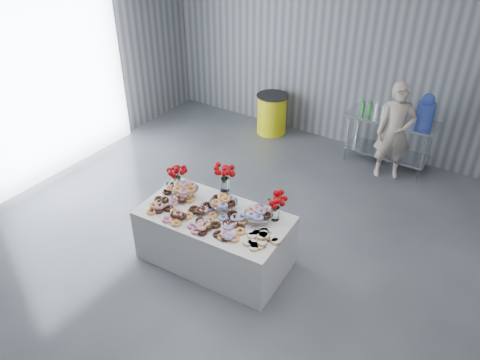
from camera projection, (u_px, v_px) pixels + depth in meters
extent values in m
plane|color=#3B3E43|center=(217.00, 289.00, 5.82)|extent=(9.00, 9.00, 0.00)
cube|color=gray|center=(368.00, 40.00, 7.90)|extent=(8.00, 0.04, 4.00)
cube|color=white|center=(51.00, 86.00, 7.51)|extent=(0.05, 3.00, 3.00)
cube|color=white|center=(215.00, 238.00, 6.07)|extent=(1.95, 1.10, 0.75)
cube|color=silver|center=(392.00, 119.00, 7.89)|extent=(1.50, 0.60, 0.04)
cube|color=silver|center=(386.00, 152.00, 8.23)|extent=(1.40, 0.55, 0.03)
cylinder|color=silver|center=(347.00, 139.00, 8.25)|extent=(0.04, 0.04, 0.86)
cylinder|color=silver|center=(422.00, 159.00, 7.66)|extent=(0.04, 0.04, 0.86)
cylinder|color=silver|center=(357.00, 128.00, 8.60)|extent=(0.04, 0.04, 0.86)
cylinder|color=silver|center=(430.00, 147.00, 8.01)|extent=(0.04, 0.04, 0.86)
cylinder|color=silver|center=(185.00, 193.00, 6.17)|extent=(0.06, 0.06, 0.12)
cylinder|color=silver|center=(185.00, 188.00, 6.14)|extent=(0.36, 0.36, 0.01)
cylinder|color=silver|center=(224.00, 206.00, 5.92)|extent=(0.06, 0.06, 0.12)
cylinder|color=silver|center=(224.00, 202.00, 5.88)|extent=(0.36, 0.36, 0.01)
cylinder|color=silver|center=(258.00, 218.00, 5.71)|extent=(0.06, 0.06, 0.12)
cylinder|color=silver|center=(259.00, 214.00, 5.67)|extent=(0.36, 0.36, 0.01)
cylinder|color=white|center=(177.00, 183.00, 6.31)|extent=(0.11, 0.11, 0.18)
cylinder|color=#1E5919|center=(177.00, 175.00, 6.24)|extent=(0.04, 0.04, 0.18)
cylinder|color=white|center=(275.00, 213.00, 5.74)|extent=(0.11, 0.11, 0.18)
cylinder|color=#1E5919|center=(275.00, 205.00, 5.67)|extent=(0.04, 0.04, 0.18)
cylinder|color=silver|center=(225.00, 195.00, 6.10)|extent=(0.14, 0.14, 0.15)
cylinder|color=white|center=(225.00, 184.00, 6.01)|extent=(0.11, 0.11, 0.18)
cylinder|color=#1E5919|center=(225.00, 176.00, 5.94)|extent=(0.04, 0.04, 0.18)
cylinder|color=blue|center=(425.00, 114.00, 7.54)|extent=(0.28, 0.28, 0.40)
sphere|color=blue|center=(429.00, 100.00, 7.40)|extent=(0.20, 0.20, 0.20)
imported|color=#CC8C93|center=(395.00, 132.00, 7.63)|extent=(0.71, 0.61, 1.65)
cylinder|color=yellow|center=(272.00, 114.00, 9.22)|extent=(0.57, 0.57, 0.77)
cylinder|color=black|center=(273.00, 96.00, 9.01)|extent=(0.62, 0.62, 0.02)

